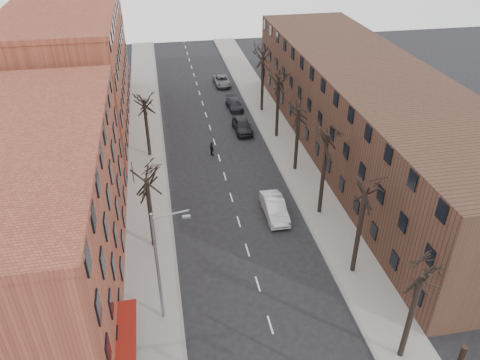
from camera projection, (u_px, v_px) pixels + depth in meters
sidewalk_left at (146, 151)px, 53.49m from camera, size 4.00×90.00×0.15m
sidewalk_right at (282, 139)px, 55.99m from camera, size 4.00×90.00×0.15m
building_left_near at (25, 221)px, 32.43m from camera, size 12.00×26.00×12.00m
building_left_far at (71, 71)px, 56.09m from camera, size 12.00×28.00×14.00m
building_right at (367, 113)px, 50.46m from camera, size 12.00×50.00×10.00m
tree_right_a at (400, 356)px, 30.11m from camera, size 5.20×5.20×10.00m
tree_right_b at (352, 271)px, 36.78m from camera, size 5.20×5.20×10.80m
tree_right_c at (319, 213)px, 43.45m from camera, size 5.20×5.20×11.60m
tree_right_d at (295, 169)px, 50.13m from camera, size 5.20×5.20×10.00m
tree_right_e at (276, 137)px, 56.80m from camera, size 5.20×5.20×10.80m
tree_right_f at (262, 111)px, 63.47m from camera, size 5.20×5.20×11.60m
tree_left_a at (155, 246)px, 39.41m from camera, size 5.20×5.20×9.50m
tree_left_b at (150, 156)px, 52.76m from camera, size 5.20×5.20×9.50m
streetlight at (160, 263)px, 30.18m from camera, size 2.45×0.22×9.03m
silver_sedan at (275, 208)px, 42.65m from camera, size 1.79×5.09×1.68m
parked_car_near at (242, 125)px, 57.58m from camera, size 2.13×5.03×1.70m
parked_car_mid at (234, 104)px, 63.66m from camera, size 2.10×4.56×1.29m
parked_car_far at (222, 81)px, 71.36m from camera, size 2.37×4.95×1.36m
pedestrian_crossing at (212, 149)px, 52.32m from camera, size 0.67×1.06×1.68m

